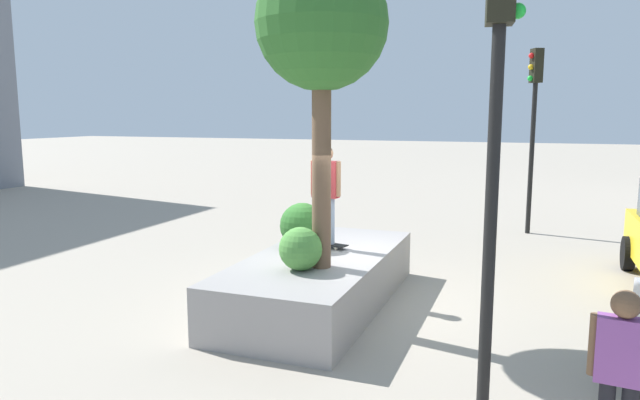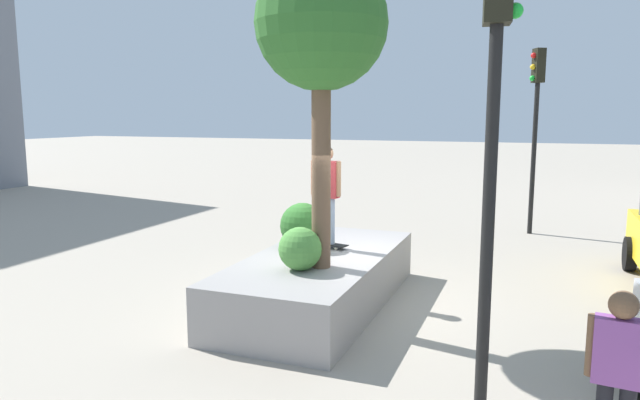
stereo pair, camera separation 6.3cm
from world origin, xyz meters
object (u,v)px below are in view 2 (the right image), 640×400
Objects in this scene: skateboarder at (326,187)px; passerby_with_bag at (619,366)px; traffic_light_median at (536,110)px; skateboard at (326,244)px; traffic_light_corner at (495,100)px; plaza_tree at (321,28)px; planter_ledge at (320,279)px.

passerby_with_bag is (3.65, 4.07, -0.95)m from skateboarder.
traffic_light_median is at bearing 154.49° from skateboarder.
skateboard is 0.49× the size of skateboarder.
traffic_light_corner is (3.50, 2.93, 2.32)m from skateboard.
plaza_tree reaches higher than passerby_with_bag.
passerby_with_bag reaches higher than skateboard.
plaza_tree is at bearing 22.31° from planter_ledge.
traffic_light_median is 10.65m from passerby_with_bag.
skateboarder is (0.00, 0.00, 0.98)m from skateboard.
traffic_light_median is (-10.21, 0.28, 0.01)m from traffic_light_corner.
plaza_tree is 2.73m from skateboarder.
plaza_tree reaches higher than traffic_light_median.
skateboard is (-0.53, -0.10, 0.47)m from planter_ledge.
traffic_light_median reaches higher than skateboarder.
plaza_tree is 8.49m from traffic_light_median.
planter_ledge is 5.07m from passerby_with_bag.
plaza_tree reaches higher than skateboarder.
planter_ledge is 0.97× the size of traffic_light_corner.
plaza_tree is 3.63m from skateboard.
skateboard is 0.17× the size of traffic_light_median.
traffic_light_corner is at bearing 39.97° from skateboarder.
skateboard is 0.98m from skateboarder.
skateboarder is 5.55m from passerby_with_bag.
traffic_light_median is (-7.25, 3.11, 2.80)m from planter_ledge.
skateboard is at bearing -25.51° from traffic_light_median.
skateboard is 7.80m from traffic_light_median.
passerby_with_bag is at bearing 4.78° from traffic_light_median.
passerby_with_bag is (0.15, 1.14, -2.29)m from traffic_light_corner.
skateboarder is (-0.53, -0.10, 1.45)m from planter_ledge.
skateboard is 0.52× the size of passerby_with_bag.
traffic_light_median reaches higher than planter_ledge.
plaza_tree reaches higher than skateboard.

